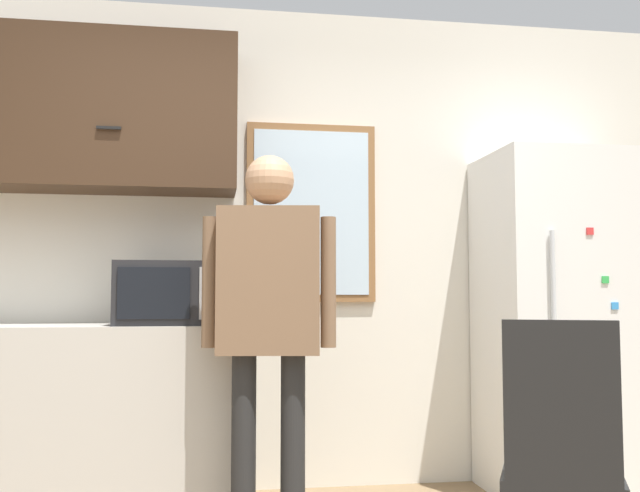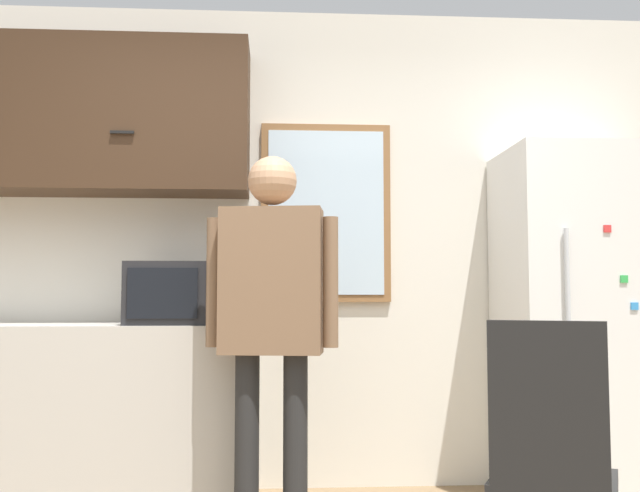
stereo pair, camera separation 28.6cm
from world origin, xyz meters
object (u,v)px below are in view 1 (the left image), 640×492
at_px(chair, 562,452).
at_px(refrigerator, 562,322).
at_px(person, 269,300).
at_px(microwave, 166,293).

bearing_deg(chair, refrigerator, -91.50).
distance_m(person, chair, 1.39).
height_order(refrigerator, chair, refrigerator).
xyz_separation_m(refrigerator, chair, (-0.69, -1.31, -0.40)).
relative_size(microwave, refrigerator, 0.26).
height_order(person, chair, person).
bearing_deg(chair, microwave, -15.43).
distance_m(person, refrigerator, 1.69).
bearing_deg(chair, person, -16.66).
distance_m(microwave, chair, 1.99).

